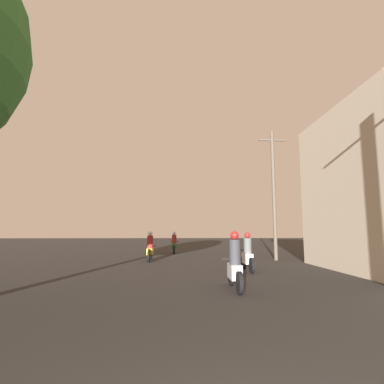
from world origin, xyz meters
TOP-DOWN VIEW (x-y plane):
  - motorcycle_silver at (0.80, 7.27)m, footprint 0.60×1.90m
  - motorcycle_white at (2.03, 11.04)m, footprint 0.60×1.97m
  - motorcycle_yellow at (-2.32, 15.28)m, footprint 0.60×2.07m
  - motorcycle_green at (-1.09, 20.39)m, footprint 0.60×1.93m
  - utility_pole_far at (4.60, 15.30)m, footprint 1.60×0.20m

SIDE VIEW (x-z plane):
  - motorcycle_green at x=-1.09m, z-range -0.15..1.40m
  - motorcycle_white at x=2.03m, z-range -0.15..1.41m
  - motorcycle_yellow at x=-2.32m, z-range -0.17..1.43m
  - motorcycle_silver at x=0.80m, z-range -0.16..1.47m
  - utility_pole_far at x=4.60m, z-range 0.16..7.48m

